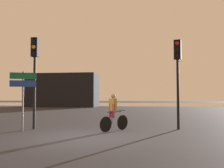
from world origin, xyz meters
name	(u,v)px	position (x,y,z in m)	size (l,w,h in m)	color
ground_plane	(80,138)	(0.00, 0.00, 0.00)	(120.00, 120.00, 0.00)	#28282D
water_strip	(132,104)	(0.00, 34.33, 0.00)	(80.00, 16.00, 0.01)	gray
distant_building	(63,90)	(-9.04, 24.33, 2.27)	(9.61, 4.00, 4.53)	black
traffic_light_near_left	(35,65)	(-2.73, 1.98, 2.97)	(0.33, 0.34, 4.26)	black
traffic_light_near_right	(178,67)	(3.87, 2.76, 2.88)	(0.36, 0.38, 4.12)	black
direction_sign_post	(23,90)	(-2.93, 1.28, 1.79)	(1.03, 0.43, 2.60)	slate
cyclist	(113,112)	(0.99, 1.85, 0.82)	(1.07, 1.39, 1.62)	black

